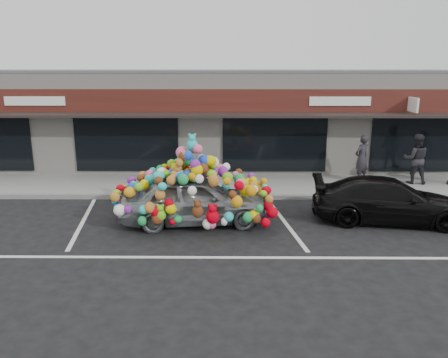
{
  "coord_description": "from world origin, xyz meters",
  "views": [
    {
      "loc": [
        1.1,
        -12.01,
        4.48
      ],
      "look_at": [
        0.99,
        1.4,
        1.0
      ],
      "focal_mm": 35.0,
      "sensor_mm": 36.0,
      "label": 1
    }
  ],
  "objects_px": {
    "black_sedan": "(389,200)",
    "pedestrian_b": "(416,159)",
    "pedestrian_a": "(362,158)",
    "toy_car": "(194,193)"
  },
  "relations": [
    {
      "from": "toy_car",
      "to": "pedestrian_b",
      "type": "distance_m",
      "value": 9.01
    },
    {
      "from": "black_sedan",
      "to": "pedestrian_b",
      "type": "bearing_deg",
      "value": -23.93
    },
    {
      "from": "black_sedan",
      "to": "pedestrian_a",
      "type": "bearing_deg",
      "value": 2.25
    },
    {
      "from": "black_sedan",
      "to": "pedestrian_b",
      "type": "distance_m",
      "value": 4.49
    },
    {
      "from": "pedestrian_b",
      "to": "pedestrian_a",
      "type": "bearing_deg",
      "value": 4.37
    },
    {
      "from": "toy_car",
      "to": "black_sedan",
      "type": "bearing_deg",
      "value": -93.93
    },
    {
      "from": "toy_car",
      "to": "pedestrian_b",
      "type": "bearing_deg",
      "value": -69.44
    },
    {
      "from": "black_sedan",
      "to": "pedestrian_b",
      "type": "xyz_separation_m",
      "value": [
        2.33,
        3.81,
        0.45
      ]
    },
    {
      "from": "pedestrian_a",
      "to": "pedestrian_b",
      "type": "xyz_separation_m",
      "value": [
        1.96,
        -0.22,
        0.03
      ]
    },
    {
      "from": "pedestrian_a",
      "to": "black_sedan",
      "type": "bearing_deg",
      "value": 49.06
    }
  ]
}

